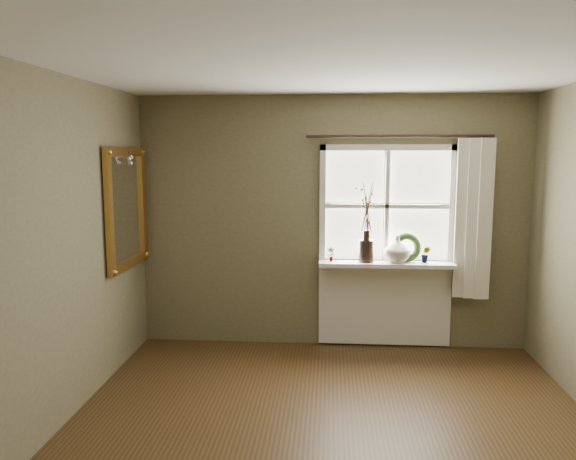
# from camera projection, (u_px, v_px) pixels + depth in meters

# --- Properties ---
(floor) EXTENTS (4.50, 4.50, 0.00)m
(floor) POSITION_uv_depth(u_px,v_px,m) (331.00, 458.00, 3.75)
(floor) COLOR #3F2913
(floor) RESTS_ON ground
(ceiling) EXTENTS (4.50, 4.50, 0.00)m
(ceiling) POSITION_uv_depth(u_px,v_px,m) (336.00, 57.00, 3.39)
(ceiling) COLOR silver
(ceiling) RESTS_ON ground
(wall_back) EXTENTS (4.00, 0.10, 2.60)m
(wall_back) POSITION_uv_depth(u_px,v_px,m) (332.00, 222.00, 5.84)
(wall_back) COLOR brown
(wall_back) RESTS_ON ground
(wall_left) EXTENTS (0.10, 4.50, 2.60)m
(wall_left) POSITION_uv_depth(u_px,v_px,m) (24.00, 263.00, 3.72)
(wall_left) COLOR brown
(wall_left) RESTS_ON ground
(window_frame) EXTENTS (1.36, 0.06, 1.24)m
(window_frame) POSITION_uv_depth(u_px,v_px,m) (387.00, 206.00, 5.70)
(window_frame) COLOR silver
(window_frame) RESTS_ON wall_back
(window_sill) EXTENTS (1.36, 0.26, 0.04)m
(window_sill) POSITION_uv_depth(u_px,v_px,m) (386.00, 264.00, 5.68)
(window_sill) COLOR silver
(window_sill) RESTS_ON wall_back
(window_apron) EXTENTS (1.36, 0.04, 0.88)m
(window_apron) POSITION_uv_depth(u_px,v_px,m) (384.00, 303.00, 5.85)
(window_apron) COLOR silver
(window_apron) RESTS_ON ground
(dark_jug) EXTENTS (0.20, 0.20, 0.22)m
(dark_jug) POSITION_uv_depth(u_px,v_px,m) (366.00, 251.00, 5.67)
(dark_jug) COLOR black
(dark_jug) RESTS_ON window_sill
(cream_vase) EXTENTS (0.34, 0.34, 0.27)m
(cream_vase) POSITION_uv_depth(u_px,v_px,m) (397.00, 249.00, 5.65)
(cream_vase) COLOR beige
(cream_vase) RESTS_ON window_sill
(wreath) EXTENTS (0.32, 0.18, 0.31)m
(wreath) POSITION_uv_depth(u_px,v_px,m) (407.00, 251.00, 5.68)
(wreath) COLOR #29421D
(wreath) RESTS_ON window_sill
(potted_plant_left) EXTENTS (0.09, 0.07, 0.15)m
(potted_plant_left) POSITION_uv_depth(u_px,v_px,m) (331.00, 254.00, 5.71)
(potted_plant_left) COLOR #29421D
(potted_plant_left) RESTS_ON window_sill
(potted_plant_right) EXTENTS (0.11, 0.10, 0.17)m
(potted_plant_right) POSITION_uv_depth(u_px,v_px,m) (426.00, 254.00, 5.63)
(potted_plant_right) COLOR #29421D
(potted_plant_right) RESTS_ON window_sill
(curtain) EXTENTS (0.36, 0.12, 1.59)m
(curtain) POSITION_uv_depth(u_px,v_px,m) (473.00, 219.00, 5.56)
(curtain) COLOR beige
(curtain) RESTS_ON wall_back
(curtain_rod) EXTENTS (1.84, 0.03, 0.03)m
(curtain_rod) POSITION_uv_depth(u_px,v_px,m) (399.00, 136.00, 5.54)
(curtain_rod) COLOR black
(curtain_rod) RESTS_ON wall_back
(gilt_mirror) EXTENTS (0.10, 0.96, 1.15)m
(gilt_mirror) POSITION_uv_depth(u_px,v_px,m) (127.00, 208.00, 5.36)
(gilt_mirror) COLOR white
(gilt_mirror) RESTS_ON wall_left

